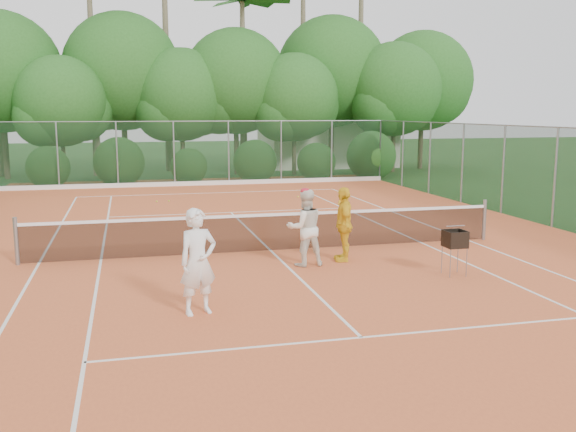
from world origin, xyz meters
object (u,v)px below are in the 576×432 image
object	(u,v)px
player_yellow	(344,224)
ball_hopper	(455,240)
player_center_grp	(305,227)
player_white	(198,262)

from	to	relation	value
player_yellow	ball_hopper	bearing A→B (deg)	55.65
player_yellow	player_center_grp	bearing A→B (deg)	-65.40
player_center_grp	player_yellow	bearing A→B (deg)	14.06
player_center_grp	player_yellow	xyz separation A→B (m)	(1.01, 0.25, -0.01)
ball_hopper	player_center_grp	bearing A→B (deg)	133.24
player_center_grp	player_yellow	distance (m)	1.04
player_white	player_yellow	xyz separation A→B (m)	(3.73, 3.18, -0.05)
player_white	player_center_grp	xyz separation A→B (m)	(2.72, 2.93, -0.04)
player_center_grp	player_yellow	size ratio (longest dim) A/B	1.02
player_center_grp	ball_hopper	xyz separation A→B (m)	(2.86, -1.60, -0.11)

